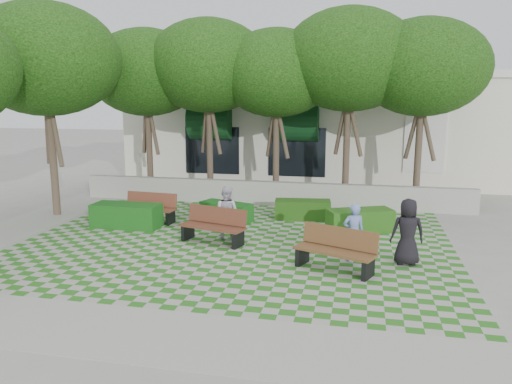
% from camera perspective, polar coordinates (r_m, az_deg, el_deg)
% --- Properties ---
extents(ground, '(90.00, 90.00, 0.00)m').
position_cam_1_polar(ground, '(13.35, -3.50, -7.02)').
color(ground, gray).
rests_on(ground, ground).
extents(lawn, '(12.00, 12.00, 0.00)m').
position_cam_1_polar(lawn, '(14.26, -2.40, -5.80)').
color(lawn, '#2B721E').
rests_on(lawn, ground).
extents(sidewalk_south, '(16.00, 2.00, 0.01)m').
position_cam_1_polar(sidewalk_south, '(9.24, -11.74, -15.67)').
color(sidewalk_south, '#9E9B93').
rests_on(sidewalk_south, ground).
extents(sidewalk_west, '(2.00, 12.00, 0.01)m').
position_cam_1_polar(sidewalk_west, '(17.48, -25.94, -3.78)').
color(sidewalk_west, '#9E9B93').
rests_on(sidewalk_west, ground).
extents(retaining_wall, '(15.00, 0.36, 0.90)m').
position_cam_1_polar(retaining_wall, '(19.09, 1.54, -0.13)').
color(retaining_wall, '#9E9B93').
rests_on(retaining_wall, ground).
extents(bench_east, '(2.04, 1.34, 1.02)m').
position_cam_1_polar(bench_east, '(12.10, 9.10, -6.61)').
color(bench_east, brown).
rests_on(bench_east, ground).
extents(bench_mid, '(2.00, 1.12, 1.00)m').
position_cam_1_polar(bench_mid, '(14.21, -4.86, -3.90)').
color(bench_mid, '#562C1D').
rests_on(bench_mid, ground).
extents(bench_west, '(1.87, 0.76, 0.96)m').
position_cam_1_polar(bench_west, '(16.88, -12.10, -1.81)').
color(bench_west, brown).
rests_on(bench_west, ground).
extents(hedge_east, '(2.13, 1.51, 0.69)m').
position_cam_1_polar(hedge_east, '(15.67, 11.78, -3.20)').
color(hedge_east, '#204E14').
rests_on(hedge_east, ground).
extents(hedge_midright, '(1.93, 0.96, 0.65)m').
position_cam_1_polar(hedge_midright, '(16.96, 5.35, -2.02)').
color(hedge_midright, '#1D4512').
rests_on(hedge_midright, ground).
extents(hedge_midleft, '(1.90, 1.28, 0.62)m').
position_cam_1_polar(hedge_midleft, '(16.69, -3.43, -2.26)').
color(hedge_midleft, '#144C17').
rests_on(hedge_midleft, ground).
extents(hedge_west, '(2.16, 0.88, 0.75)m').
position_cam_1_polar(hedge_west, '(16.35, -14.58, -2.63)').
color(hedge_west, '#144B15').
rests_on(hedge_west, ground).
extents(person_blue, '(0.62, 0.49, 1.49)m').
position_cam_1_polar(person_blue, '(12.75, 11.08, -4.58)').
color(person_blue, '#7288D1').
rests_on(person_blue, ground).
extents(person_dark, '(0.88, 0.64, 1.66)m').
position_cam_1_polar(person_dark, '(12.81, 16.93, -4.38)').
color(person_dark, black).
rests_on(person_dark, ground).
extents(person_white, '(0.85, 0.72, 1.56)m').
position_cam_1_polar(person_white, '(14.53, -3.41, -2.35)').
color(person_white, silver).
rests_on(person_white, ground).
extents(tree_row, '(17.70, 13.40, 7.41)m').
position_cam_1_polar(tree_row, '(18.97, -4.24, 14.13)').
color(tree_row, '#47382B').
rests_on(tree_row, ground).
extents(building, '(18.00, 8.92, 5.15)m').
position_cam_1_polar(building, '(26.46, 6.79, 7.39)').
color(building, silver).
rests_on(building, ground).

